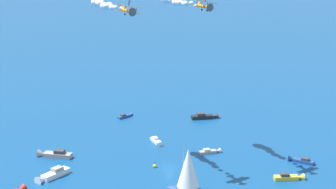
% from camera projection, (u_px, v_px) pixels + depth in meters
% --- Properties ---
extents(ground_plane, '(2000.00, 2000.00, 0.00)m').
position_uv_depth(ground_plane, '(170.00, 167.00, 159.50)').
color(ground_plane, navy).
extents(motorboat_near_centre, '(3.35, 7.42, 2.09)m').
position_uv_depth(motorboat_near_centre, '(157.00, 141.00, 178.80)').
color(motorboat_near_centre, white).
rests_on(motorboat_near_centre, ground_plane).
extents(motorboat_far_stbd, '(10.44, 6.78, 2.99)m').
position_uv_depth(motorboat_far_stbd, '(206.00, 116.00, 204.13)').
color(motorboat_far_stbd, black).
rests_on(motorboat_far_stbd, ground_plane).
extents(motorboat_inshore, '(7.24, 4.03, 2.04)m').
position_uv_depth(motorboat_inshore, '(211.00, 151.00, 170.16)').
color(motorboat_inshore, '#9E9993').
rests_on(motorboat_inshore, ground_plane).
extents(motorboat_offshore, '(11.27, 5.82, 3.17)m').
position_uv_depth(motorboat_offshore, '(51.00, 175.00, 151.86)').
color(motorboat_offshore, white).
rests_on(motorboat_offshore, ground_plane).
extents(sailboat_ahead, '(9.21, 10.27, 13.95)m').
position_uv_depth(sailboat_ahead, '(188.00, 170.00, 141.57)').
color(sailboat_ahead, '#23478C').
rests_on(sailboat_ahead, ground_plane).
extents(motorboat_mid_cluster, '(8.35, 6.34, 2.46)m').
position_uv_depth(motorboat_mid_cluster, '(290.00, 177.00, 150.97)').
color(motorboat_mid_cluster, gold).
rests_on(motorboat_mid_cluster, ground_plane).
extents(motorboat_outer_ring_a, '(9.44, 10.03, 3.18)m').
position_uv_depth(motorboat_outer_ring_a, '(53.00, 154.00, 166.95)').
color(motorboat_outer_ring_a, '#9E9993').
rests_on(motorboat_outer_ring_a, ground_plane).
extents(motorboat_outer_ring_b, '(4.91, 7.97, 2.27)m').
position_uv_depth(motorboat_outer_ring_b, '(300.00, 160.00, 162.84)').
color(motorboat_outer_ring_b, '#23478C').
rests_on(motorboat_outer_ring_b, ground_plane).
extents(motorboat_outer_ring_d, '(6.67, 2.54, 1.89)m').
position_uv_depth(motorboat_outer_ring_d, '(126.00, 116.00, 205.80)').
color(motorboat_outer_ring_d, '#23478C').
rests_on(motorboat_outer_ring_d, ground_plane).
extents(marker_buoy, '(1.10, 1.10, 2.10)m').
position_uv_depth(marker_buoy, '(155.00, 166.00, 159.28)').
color(marker_buoy, yellow).
rests_on(marker_buoy, ground_plane).
extents(biplane_lead, '(7.51, 6.93, 3.67)m').
position_uv_depth(biplane_lead, '(204.00, 6.00, 151.61)').
color(biplane_lead, orange).
extents(smoke_trail_lead, '(5.00, 20.76, 3.58)m').
position_uv_depth(smoke_trail_lead, '(173.00, 1.00, 167.23)').
color(smoke_trail_lead, silver).
extents(biplane_wingman, '(7.51, 6.93, 3.67)m').
position_uv_depth(biplane_wingman, '(128.00, 10.00, 145.03)').
color(biplane_wingman, orange).
extents(wingwalker_wingman, '(0.92, 0.26, 1.79)m').
position_uv_depth(wingwalker_wingman, '(129.00, 2.00, 144.62)').
color(wingwalker_wingman, '#1E4CB2').
extents(smoke_trail_wingman, '(4.76, 20.50, 3.62)m').
position_uv_depth(smoke_trail_wingman, '(102.00, 4.00, 160.15)').
color(smoke_trail_wingman, silver).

